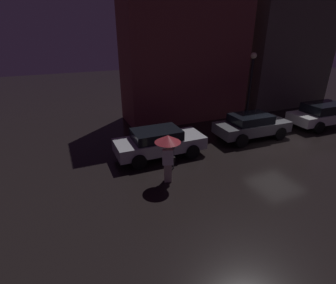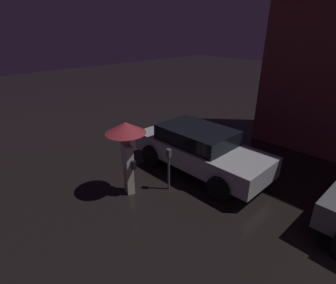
{
  "view_description": "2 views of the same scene",
  "coord_description": "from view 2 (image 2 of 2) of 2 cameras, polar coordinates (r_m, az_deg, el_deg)",
  "views": [
    {
      "loc": [
        -10.5,
        -9.22,
        5.71
      ],
      "look_at": [
        -6.37,
        0.41,
        1.13
      ],
      "focal_mm": 28.0,
      "sensor_mm": 36.0,
      "label": 1
    },
    {
      "loc": [
        -1.93,
        -4.28,
        4.11
      ],
      "look_at": [
        -6.56,
        0.26,
        1.25
      ],
      "focal_mm": 28.0,
      "sensor_mm": 36.0,
      "label": 2
    }
  ],
  "objects": [
    {
      "name": "parked_car_silver",
      "position": [
        7.99,
        6.84,
        -1.41
      ],
      "size": [
        4.26,
        1.9,
        1.37
      ],
      "rotation": [
        0.0,
        0.0,
        -0.01
      ],
      "color": "#B7B7BF",
      "rests_on": "ground"
    },
    {
      "name": "pedestrian_with_umbrella",
      "position": [
        6.56,
        -9.09,
        0.78
      ],
      "size": [
        1.01,
        1.01,
        2.01
      ],
      "rotation": [
        0.0,
        0.0,
        2.85
      ],
      "color": "beige",
      "rests_on": "ground"
    },
    {
      "name": "parking_meter",
      "position": [
        6.98,
        0.15,
        -5.0
      ],
      "size": [
        0.12,
        0.1,
        1.21
      ],
      "color": "#4C5154",
      "rests_on": "ground"
    }
  ]
}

